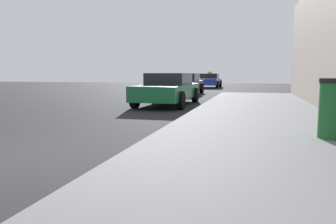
{
  "coord_description": "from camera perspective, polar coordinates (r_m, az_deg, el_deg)",
  "views": [
    {
      "loc": [
        3.77,
        -3.44,
        1.24
      ],
      "look_at": [
        2.0,
        3.26,
        0.42
      ],
      "focal_mm": 34.44,
      "sensor_mm": 36.0,
      "label": 1
    }
  ],
  "objects": [
    {
      "name": "car_black",
      "position": [
        19.77,
        2.82,
        5.03
      ],
      "size": [
        2.02,
        4.07,
        1.27
      ],
      "rotation": [
        0.0,
        0.0,
        3.14
      ],
      "color": "black",
      "rests_on": "ground_plane"
    },
    {
      "name": "sidewalk",
      "position": [
        3.64,
        18.04,
        -12.32
      ],
      "size": [
        4.0,
        32.0,
        0.15
      ],
      "primitive_type": "cube",
      "color": "slate",
      "rests_on": "ground_plane"
    },
    {
      "name": "trash_bin",
      "position": [
        6.14,
        27.61,
        0.58
      ],
      "size": [
        0.57,
        0.57,
        1.02
      ],
      "color": "#195926",
      "rests_on": "sidewalk"
    },
    {
      "name": "car_blue",
      "position": [
        29.48,
        7.34,
        5.56
      ],
      "size": [
        1.95,
        4.32,
        1.43
      ],
      "rotation": [
        0.0,
        0.0,
        3.14
      ],
      "color": "#233899",
      "rests_on": "ground_plane"
    },
    {
      "name": "car_green",
      "position": [
        12.92,
        0.03,
        4.12
      ],
      "size": [
        1.93,
        4.58,
        1.27
      ],
      "rotation": [
        0.0,
        0.0,
        3.14
      ],
      "color": "#196638",
      "rests_on": "ground_plane"
    }
  ]
}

